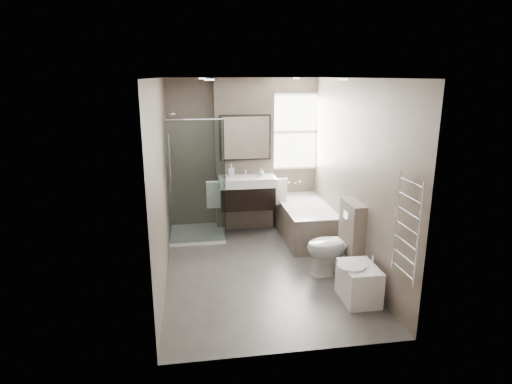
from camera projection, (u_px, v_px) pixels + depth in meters
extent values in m
cube|color=#494643|center=(261.00, 270.00, 6.02)|extent=(2.65, 3.85, 0.05)
cube|color=silver|center=(261.00, 76.00, 5.32)|extent=(2.65, 3.85, 0.05)
cube|color=#6B5F52|center=(243.00, 154.00, 7.51)|extent=(2.65, 0.05, 2.60)
cube|color=#6B5F52|center=(297.00, 229.00, 3.84)|extent=(2.65, 0.05, 2.60)
cube|color=#6B5F52|center=(159.00, 183.00, 5.48)|extent=(0.05, 3.85, 2.60)
cube|color=#6B5F52|center=(356.00, 176.00, 5.87)|extent=(0.05, 3.85, 2.60)
cube|color=#655A50|center=(244.00, 155.00, 7.36)|extent=(1.00, 0.25, 2.60)
cube|color=black|center=(247.00, 197.00, 7.20)|extent=(0.90, 0.45, 0.38)
cube|color=white|center=(247.00, 181.00, 7.13)|extent=(0.95, 0.47, 0.15)
cylinder|color=silver|center=(246.00, 171.00, 7.26)|extent=(0.03, 0.03, 0.12)
cylinder|color=silver|center=(246.00, 169.00, 7.18)|extent=(0.02, 0.12, 0.02)
cube|color=black|center=(245.00, 138.00, 7.13)|extent=(0.86, 0.06, 0.76)
cube|color=white|center=(245.00, 138.00, 7.09)|extent=(0.80, 0.02, 0.70)
cube|color=white|center=(214.00, 195.00, 7.08)|extent=(0.24, 0.06, 0.44)
cube|color=white|center=(280.00, 192.00, 7.25)|extent=(0.24, 0.06, 0.44)
cube|color=white|center=(198.00, 234.00, 7.26)|extent=(0.90, 0.90, 0.06)
cube|color=white|center=(196.00, 183.00, 6.58)|extent=(0.88, 0.01, 1.94)
cube|color=white|center=(222.00, 176.00, 7.07)|extent=(0.01, 0.88, 1.94)
cylinder|color=silver|center=(170.00, 164.00, 6.88)|extent=(0.02, 0.02, 1.00)
cube|color=#655A50|center=(305.00, 222.00, 7.13)|extent=(0.75, 1.60, 0.55)
cube|color=white|center=(305.00, 206.00, 7.05)|extent=(0.75, 1.60, 0.03)
cube|color=white|center=(305.00, 209.00, 7.07)|extent=(0.61, 1.42, 0.12)
cube|color=white|center=(294.00, 132.00, 7.50)|extent=(0.98, 0.04, 1.33)
cube|color=white|center=(294.00, 132.00, 7.48)|extent=(0.90, 0.01, 1.25)
cube|color=white|center=(294.00, 132.00, 7.47)|extent=(0.90, 0.01, 0.05)
imported|color=white|center=(335.00, 246.00, 5.80)|extent=(0.81, 0.52, 0.79)
cube|color=#655A50|center=(351.00, 237.00, 5.83)|extent=(0.18, 0.55, 1.00)
cube|color=silver|center=(346.00, 215.00, 5.73)|extent=(0.01, 0.16, 0.11)
cube|color=white|center=(359.00, 283.00, 5.13)|extent=(0.40, 0.56, 0.44)
cylinder|color=white|center=(351.00, 267.00, 5.06)|extent=(0.33, 0.33, 0.06)
cylinder|color=silver|center=(373.00, 259.00, 5.07)|extent=(0.02, 0.02, 0.10)
cylinder|color=silver|center=(419.00, 236.00, 4.16)|extent=(0.03, 0.03, 1.10)
cylinder|color=silver|center=(397.00, 221.00, 4.60)|extent=(0.03, 0.03, 1.10)
cube|color=silver|center=(407.00, 228.00, 4.38)|extent=(0.02, 0.46, 1.00)
imported|color=white|center=(231.00, 171.00, 7.09)|extent=(0.10, 0.10, 0.21)
imported|color=white|center=(261.00, 172.00, 7.17)|extent=(0.10, 0.10, 0.13)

